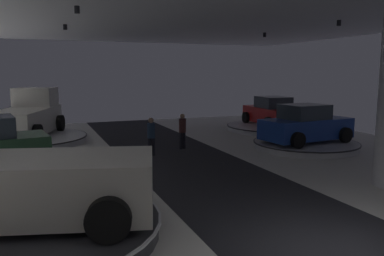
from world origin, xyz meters
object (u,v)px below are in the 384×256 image
(pickup_truck_deep_left, at_px, (27,117))
(visitor_walking_far, at_px, (182,129))
(display_platform_deep_right, at_px, (271,127))
(visitor_walking_near, at_px, (151,134))
(display_platform_mid_left, at_px, (25,229))
(pickup_truck_mid_left, at_px, (5,178))
(display_car_far_right, at_px, (306,125))
(display_car_deep_right, at_px, (272,112))
(display_platform_deep_left, at_px, (26,139))
(display_platform_far_right, at_px, (306,144))

(pickup_truck_deep_left, relative_size, visitor_walking_far, 3.58)
(display_platform_deep_right, bearing_deg, visitor_walking_near, -153.40)
(visitor_walking_near, bearing_deg, display_platform_mid_left, -124.12)
(display_platform_mid_left, xyz_separation_m, pickup_truck_mid_left, (-0.31, 0.09, 1.10))
(display_car_far_right, distance_m, display_car_deep_right, 5.53)
(display_platform_deep_left, bearing_deg, display_platform_deep_right, -3.23)
(pickup_truck_deep_left, relative_size, display_car_far_right, 1.30)
(pickup_truck_deep_left, height_order, display_car_far_right, pickup_truck_deep_left)
(display_platform_mid_left, bearing_deg, display_car_far_right, 26.79)
(display_platform_deep_right, bearing_deg, pickup_truck_deep_left, 175.45)
(display_platform_deep_left, relative_size, display_car_deep_right, 1.33)
(display_car_far_right, bearing_deg, display_platform_far_right, 6.85)
(display_platform_far_right, xyz_separation_m, visitor_walking_far, (-5.28, 1.92, 0.74))
(display_platform_deep_right, bearing_deg, display_car_deep_right, -94.15)
(display_platform_far_right, distance_m, display_platform_mid_left, 13.04)
(visitor_walking_near, bearing_deg, display_platform_deep_right, 26.60)
(display_car_far_right, height_order, display_platform_mid_left, display_car_far_right)
(display_platform_deep_left, bearing_deg, pickup_truck_mid_left, -90.30)
(display_car_far_right, xyz_separation_m, display_platform_deep_right, (1.65, 5.31, -0.89))
(display_platform_far_right, distance_m, pickup_truck_mid_left, 13.33)
(display_platform_mid_left, bearing_deg, display_car_deep_right, 40.05)
(display_platform_deep_left, height_order, display_platform_mid_left, display_platform_mid_left)
(display_platform_deep_left, xyz_separation_m, pickup_truck_deep_left, (0.10, 0.31, 1.08))
(display_car_far_right, relative_size, visitor_walking_far, 2.76)
(pickup_truck_deep_left, xyz_separation_m, display_platform_mid_left, (0.15, -12.24, -1.06))
(display_platform_far_right, bearing_deg, display_car_deep_right, 72.99)
(display_car_far_right, bearing_deg, display_platform_deep_left, 152.89)
(display_platform_deep_left, bearing_deg, display_car_deep_right, -3.36)
(display_platform_deep_left, xyz_separation_m, display_car_deep_right, (13.50, -0.79, 0.89))
(display_platform_far_right, xyz_separation_m, pickup_truck_mid_left, (-11.95, -5.78, 1.14))
(visitor_walking_near, bearing_deg, visitor_walking_far, 28.34)
(display_car_far_right, xyz_separation_m, display_platform_mid_left, (-11.61, -5.86, -0.86))
(display_platform_deep_left, distance_m, display_platform_far_right, 13.35)
(display_car_far_right, relative_size, display_car_deep_right, 1.01)
(display_platform_far_right, xyz_separation_m, display_car_far_right, (-0.03, -0.00, 0.90))
(display_platform_mid_left, bearing_deg, pickup_truck_mid_left, 164.15)
(display_car_deep_right, distance_m, visitor_walking_far, 7.67)
(display_car_far_right, height_order, pickup_truck_mid_left, pickup_truck_mid_left)
(visitor_walking_far, bearing_deg, display_platform_deep_right, 26.15)
(pickup_truck_deep_left, distance_m, display_car_deep_right, 13.45)
(display_car_deep_right, bearing_deg, pickup_truck_deep_left, 175.32)
(display_platform_deep_left, bearing_deg, pickup_truck_deep_left, 71.94)
(display_platform_far_right, relative_size, visitor_walking_near, 2.97)
(display_platform_far_right, relative_size, display_platform_mid_left, 0.83)
(pickup_truck_deep_left, height_order, display_platform_far_right, pickup_truck_deep_left)
(display_car_far_right, distance_m, visitor_walking_near, 7.04)
(pickup_truck_deep_left, bearing_deg, visitor_walking_far, -34.36)
(display_platform_mid_left, relative_size, display_platform_deep_right, 1.08)
(display_platform_far_right, xyz_separation_m, display_platform_deep_right, (1.62, 5.31, 0.00))
(pickup_truck_deep_left, xyz_separation_m, display_car_deep_right, (13.40, -1.10, -0.20))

